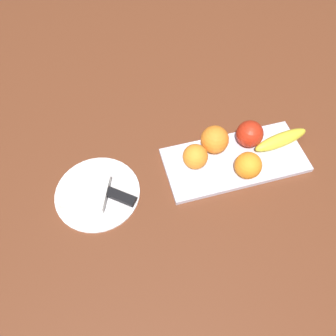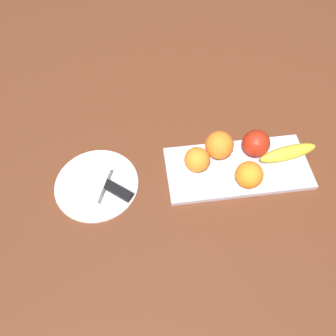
# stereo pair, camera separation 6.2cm
# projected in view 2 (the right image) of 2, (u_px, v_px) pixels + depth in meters

# --- Properties ---
(ground_plane) EXTENTS (2.40, 2.40, 0.00)m
(ground_plane) POSITION_uv_depth(u_px,v_px,m) (220.00, 167.00, 0.88)
(ground_plane) COLOR brown
(fruit_tray) EXTENTS (0.37, 0.17, 0.01)m
(fruit_tray) POSITION_uv_depth(u_px,v_px,m) (237.00, 168.00, 0.87)
(fruit_tray) COLOR silver
(fruit_tray) RESTS_ON ground_plane
(apple) EXTENTS (0.07, 0.07, 0.07)m
(apple) POSITION_uv_depth(u_px,v_px,m) (256.00, 143.00, 0.86)
(apple) COLOR red
(apple) RESTS_ON fruit_tray
(banana) EXTENTS (0.16, 0.06, 0.04)m
(banana) POSITION_uv_depth(u_px,v_px,m) (288.00, 153.00, 0.86)
(banana) COLOR yellow
(banana) RESTS_ON fruit_tray
(orange_near_apple) EXTENTS (0.06, 0.06, 0.06)m
(orange_near_apple) POSITION_uv_depth(u_px,v_px,m) (197.00, 161.00, 0.83)
(orange_near_apple) COLOR orange
(orange_near_apple) RESTS_ON fruit_tray
(orange_near_banana) EXTENTS (0.07, 0.07, 0.07)m
(orange_near_banana) POSITION_uv_depth(u_px,v_px,m) (249.00, 175.00, 0.81)
(orange_near_banana) COLOR orange
(orange_near_banana) RESTS_ON fruit_tray
(orange_center) EXTENTS (0.07, 0.07, 0.07)m
(orange_center) POSITION_uv_depth(u_px,v_px,m) (220.00, 145.00, 0.85)
(orange_center) COLOR orange
(orange_center) RESTS_ON fruit_tray
(dinner_plate) EXTENTS (0.21, 0.21, 0.01)m
(dinner_plate) POSITION_uv_depth(u_px,v_px,m) (97.00, 184.00, 0.84)
(dinner_plate) COLOR white
(dinner_plate) RESTS_ON ground_plane
(folded_napkin) EXTENTS (0.13, 0.13, 0.02)m
(folded_napkin) POSITION_uv_depth(u_px,v_px,m) (85.00, 182.00, 0.83)
(folded_napkin) COLOR white
(folded_napkin) RESTS_ON dinner_plate
(knife) EXTENTS (0.15, 0.13, 0.01)m
(knife) POSITION_uv_depth(u_px,v_px,m) (111.00, 187.00, 0.83)
(knife) COLOR silver
(knife) RESTS_ON dinner_plate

